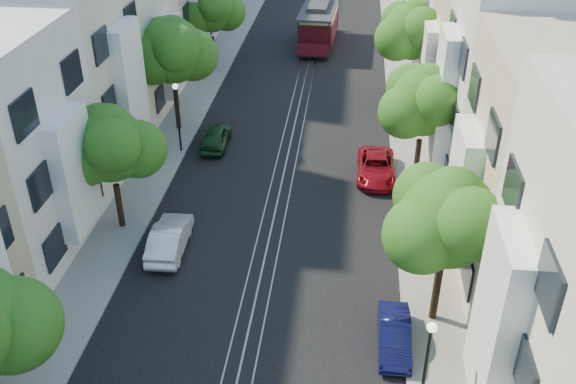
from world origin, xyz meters
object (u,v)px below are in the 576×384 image
(lamp_west, at_px, (177,108))
(parked_car_w_mid, at_px, (170,238))
(tree_w_d, at_px, (211,9))
(parked_car_e_far, at_px, (376,167))
(lamp_east, at_px, (427,358))
(tree_e_c, at_px, (425,103))
(tree_e_d, at_px, (412,32))
(tree_e_b, at_px, (449,221))
(parked_car_w_far, at_px, (216,137))
(cable_car, at_px, (319,21))
(tree_w_b, at_px, (111,147))
(parked_car_e_mid, at_px, (394,335))
(tree_w_c, at_px, (173,52))

(lamp_west, height_order, parked_car_w_mid, lamp_west)
(tree_w_d, distance_m, parked_car_e_far, 20.31)
(lamp_east, bearing_deg, tree_e_c, 86.56)
(tree_e_d, bearing_deg, tree_e_b, -90.00)
(tree_e_b, height_order, parked_car_w_far, tree_e_b)
(lamp_west, distance_m, parked_car_e_far, 11.72)
(parked_car_e_far, bearing_deg, cable_car, 101.56)
(parked_car_e_far, xyz_separation_m, parked_car_w_mid, (-9.47, -7.77, 0.06))
(cable_car, distance_m, parked_car_e_far, 22.81)
(tree_w_b, distance_m, parked_car_w_far, 10.10)
(parked_car_e_mid, height_order, parked_car_w_far, parked_car_w_far)
(lamp_east, height_order, parked_car_e_far, lamp_east)
(tree_e_b, distance_m, tree_e_c, 11.00)
(tree_w_b, relative_size, lamp_west, 1.51)
(tree_w_c, height_order, parked_car_e_mid, tree_w_c)
(tree_e_d, height_order, lamp_east, tree_e_d)
(parked_car_w_mid, bearing_deg, tree_e_c, -149.26)
(tree_w_b, height_order, tree_w_c, tree_w_c)
(cable_car, distance_m, parked_car_w_mid, 30.50)
(tree_e_b, height_order, tree_e_c, tree_e_b)
(tree_w_c, bearing_deg, tree_e_c, -19.15)
(tree_e_c, distance_m, parked_car_e_mid, 13.38)
(lamp_east, relative_size, parked_car_e_mid, 1.23)
(cable_car, bearing_deg, tree_w_d, -136.47)
(tree_w_d, relative_size, parked_car_e_far, 1.49)
(tree_w_d, bearing_deg, parked_car_e_far, -52.18)
(tree_w_c, height_order, lamp_west, tree_w_c)
(tree_e_b, xyz_separation_m, tree_e_d, (0.00, 22.00, 0.13))
(tree_w_d, relative_size, lamp_west, 1.57)
(cable_car, bearing_deg, tree_e_d, -56.87)
(tree_e_c, bearing_deg, tree_w_c, 160.85)
(tree_e_d, relative_size, cable_car, 0.77)
(parked_car_e_mid, bearing_deg, tree_w_d, 113.80)
(tree_w_c, relative_size, parked_car_e_mid, 2.09)
(lamp_east, xyz_separation_m, parked_car_w_far, (-10.70, 18.94, -2.21))
(tree_e_c, xyz_separation_m, tree_e_d, (0.00, 11.00, 0.27))
(tree_e_c, xyz_separation_m, tree_w_b, (-14.40, -6.00, -0.20))
(tree_e_d, bearing_deg, parked_car_e_mid, -94.02)
(parked_car_e_mid, xyz_separation_m, parked_car_e_far, (-0.53, 12.91, 0.05))
(tree_e_c, bearing_deg, lamp_west, 171.51)
(tree_w_c, distance_m, lamp_east, 25.01)
(lamp_west, bearing_deg, parked_car_w_mid, -78.72)
(tree_e_b, bearing_deg, tree_w_d, 118.07)
(tree_e_b, height_order, tree_w_c, tree_w_c)
(lamp_east, distance_m, parked_car_w_far, 21.86)
(parked_car_e_mid, bearing_deg, cable_car, 98.07)
(parked_car_w_far, bearing_deg, tree_e_d, -146.68)
(tree_w_b, xyz_separation_m, parked_car_e_mid, (12.74, -6.64, -3.84))
(tree_e_b, bearing_deg, parked_car_e_mid, -135.29)
(cable_car, relative_size, parked_car_w_mid, 2.19)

